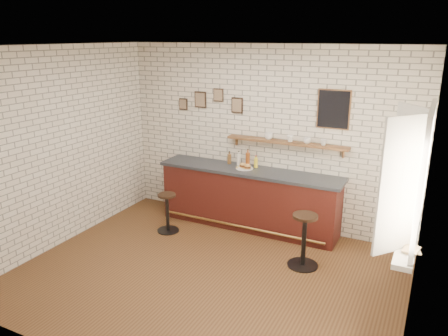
% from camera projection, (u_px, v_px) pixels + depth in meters
% --- Properties ---
extents(ground, '(5.00, 5.00, 0.00)m').
position_uv_depth(ground, '(208.00, 275.00, 5.93)').
color(ground, brown).
rests_on(ground, ground).
extents(bar_counter, '(3.10, 0.65, 1.01)m').
position_uv_depth(bar_counter, '(249.00, 198.00, 7.30)').
color(bar_counter, '#4B1914').
rests_on(bar_counter, ground).
extents(sandwich_plate, '(0.28, 0.28, 0.01)m').
position_uv_depth(sandwich_plate, '(245.00, 168.00, 7.19)').
color(sandwich_plate, white).
rests_on(sandwich_plate, bar_counter).
extents(ciabatta_sandwich, '(0.23, 0.16, 0.07)m').
position_uv_depth(ciabatta_sandwich, '(245.00, 166.00, 7.17)').
color(ciabatta_sandwich, '#DDAB5A').
rests_on(ciabatta_sandwich, sandwich_plate).
extents(potato_chips, '(0.27, 0.18, 0.00)m').
position_uv_depth(potato_chips, '(244.00, 168.00, 7.20)').
color(potato_chips, gold).
rests_on(potato_chips, sandwich_plate).
extents(bitters_bottle_brown, '(0.07, 0.07, 0.22)m').
position_uv_depth(bitters_bottle_brown, '(229.00, 159.00, 7.44)').
color(bitters_bottle_brown, brown).
rests_on(bitters_bottle_brown, bar_counter).
extents(bitters_bottle_white, '(0.06, 0.06, 0.24)m').
position_uv_depth(bitters_bottle_white, '(239.00, 159.00, 7.37)').
color(bitters_bottle_white, silver).
rests_on(bitters_bottle_white, bar_counter).
extents(bitters_bottle_amber, '(0.07, 0.07, 0.30)m').
position_uv_depth(bitters_bottle_amber, '(248.00, 159.00, 7.29)').
color(bitters_bottle_amber, '#8E4316').
rests_on(bitters_bottle_amber, bar_counter).
extents(condiment_bottle_yellow, '(0.06, 0.06, 0.20)m').
position_uv_depth(condiment_bottle_yellow, '(256.00, 162.00, 7.24)').
color(condiment_bottle_yellow, yellow).
rests_on(condiment_bottle_yellow, bar_counter).
extents(bar_stool_left, '(0.36, 0.36, 0.65)m').
position_uv_depth(bar_stool_left, '(167.00, 211.00, 7.16)').
color(bar_stool_left, black).
rests_on(bar_stool_left, ground).
extents(bar_stool_right, '(0.43, 0.43, 0.78)m').
position_uv_depth(bar_stool_right, '(304.00, 239.00, 6.04)').
color(bar_stool_right, black).
rests_on(bar_stool_right, ground).
extents(wall_shelf, '(2.00, 0.18, 0.18)m').
position_uv_depth(wall_shelf, '(286.00, 143.00, 6.95)').
color(wall_shelf, brown).
rests_on(wall_shelf, ground).
extents(shelf_cup_a, '(0.17, 0.17, 0.11)m').
position_uv_depth(shelf_cup_a, '(269.00, 136.00, 7.06)').
color(shelf_cup_a, white).
rests_on(shelf_cup_a, wall_shelf).
extents(shelf_cup_b, '(0.15, 0.15, 0.10)m').
position_uv_depth(shelf_cup_b, '(290.00, 139.00, 6.90)').
color(shelf_cup_b, white).
rests_on(shelf_cup_b, wall_shelf).
extents(shelf_cup_c, '(0.13, 0.13, 0.09)m').
position_uv_depth(shelf_cup_c, '(307.00, 141.00, 6.79)').
color(shelf_cup_c, white).
rests_on(shelf_cup_c, wall_shelf).
extents(shelf_cup_d, '(0.12, 0.12, 0.09)m').
position_uv_depth(shelf_cup_d, '(324.00, 142.00, 6.68)').
color(shelf_cup_d, white).
rests_on(shelf_cup_d, wall_shelf).
extents(back_wall_decor, '(2.96, 0.02, 0.56)m').
position_uv_depth(back_wall_decor, '(279.00, 106.00, 6.93)').
color(back_wall_decor, black).
rests_on(back_wall_decor, ground).
extents(window_sill, '(0.20, 1.35, 0.06)m').
position_uv_depth(window_sill, '(407.00, 242.00, 4.90)').
color(window_sill, white).
rests_on(window_sill, ground).
extents(casement_window, '(0.40, 1.30, 1.56)m').
position_uv_depth(casement_window, '(412.00, 178.00, 4.70)').
color(casement_window, white).
rests_on(casement_window, ground).
extents(book_lower, '(0.21, 0.25, 0.02)m').
position_uv_depth(book_lower, '(403.00, 249.00, 4.64)').
color(book_lower, tan).
rests_on(book_lower, window_sill).
extents(book_upper, '(0.19, 0.23, 0.02)m').
position_uv_depth(book_upper, '(404.00, 247.00, 4.64)').
color(book_upper, tan).
rests_on(book_upper, book_lower).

